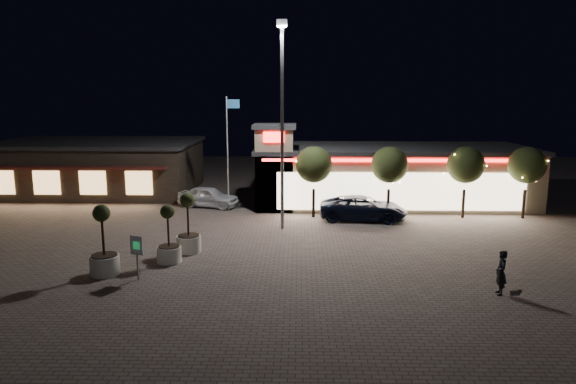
{
  "coord_description": "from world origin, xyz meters",
  "views": [
    {
      "loc": [
        3.01,
        -22.71,
        8.18
      ],
      "look_at": [
        2.39,
        6.0,
        2.67
      ],
      "focal_mm": 32.0,
      "sensor_mm": 36.0,
      "label": 1
    }
  ],
  "objects_px": {
    "pickup_truck": "(363,208)",
    "valet_sign": "(137,249)",
    "white_sedan": "(209,197)",
    "planter_mid": "(104,253)",
    "pedestrian": "(501,273)",
    "planter_left": "(169,245)"
  },
  "relations": [
    {
      "from": "planter_left",
      "to": "valet_sign",
      "type": "xyz_separation_m",
      "value": [
        -0.79,
        -2.45,
        0.52
      ]
    },
    {
      "from": "pickup_truck",
      "to": "white_sedan",
      "type": "relative_size",
      "value": 1.28
    },
    {
      "from": "planter_mid",
      "to": "valet_sign",
      "type": "distance_m",
      "value": 1.9
    },
    {
      "from": "valet_sign",
      "to": "planter_left",
      "type": "bearing_deg",
      "value": 72.09
    },
    {
      "from": "pedestrian",
      "to": "valet_sign",
      "type": "height_order",
      "value": "valet_sign"
    },
    {
      "from": "pedestrian",
      "to": "planter_mid",
      "type": "height_order",
      "value": "planter_mid"
    },
    {
      "from": "pedestrian",
      "to": "planter_mid",
      "type": "relative_size",
      "value": 0.57
    },
    {
      "from": "white_sedan",
      "to": "pedestrian",
      "type": "xyz_separation_m",
      "value": [
        14.97,
        -16.43,
        0.18
      ]
    },
    {
      "from": "pedestrian",
      "to": "valet_sign",
      "type": "bearing_deg",
      "value": -90.63
    },
    {
      "from": "white_sedan",
      "to": "pickup_truck",
      "type": "bearing_deg",
      "value": -94.08
    },
    {
      "from": "valet_sign",
      "to": "pedestrian",
      "type": "bearing_deg",
      "value": -5.12
    },
    {
      "from": "pedestrian",
      "to": "planter_left",
      "type": "relative_size",
      "value": 0.65
    },
    {
      "from": "white_sedan",
      "to": "planter_mid",
      "type": "xyz_separation_m",
      "value": [
        -2.28,
        -14.38,
        0.26
      ]
    },
    {
      "from": "planter_left",
      "to": "pedestrian",
      "type": "bearing_deg",
      "value": -14.62
    },
    {
      "from": "valet_sign",
      "to": "planter_mid",
      "type": "bearing_deg",
      "value": 159.23
    },
    {
      "from": "planter_left",
      "to": "valet_sign",
      "type": "distance_m",
      "value": 2.63
    },
    {
      "from": "white_sedan",
      "to": "valet_sign",
      "type": "xyz_separation_m",
      "value": [
        -0.54,
        -15.04,
        0.66
      ]
    },
    {
      "from": "pickup_truck",
      "to": "planter_left",
      "type": "height_order",
      "value": "planter_left"
    },
    {
      "from": "pickup_truck",
      "to": "valet_sign",
      "type": "bearing_deg",
      "value": 141.16
    },
    {
      "from": "white_sedan",
      "to": "planter_left",
      "type": "distance_m",
      "value": 12.6
    },
    {
      "from": "pickup_truck",
      "to": "valet_sign",
      "type": "height_order",
      "value": "valet_sign"
    },
    {
      "from": "planter_left",
      "to": "pickup_truck",
      "type": "bearing_deg",
      "value": 39.96
    }
  ]
}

